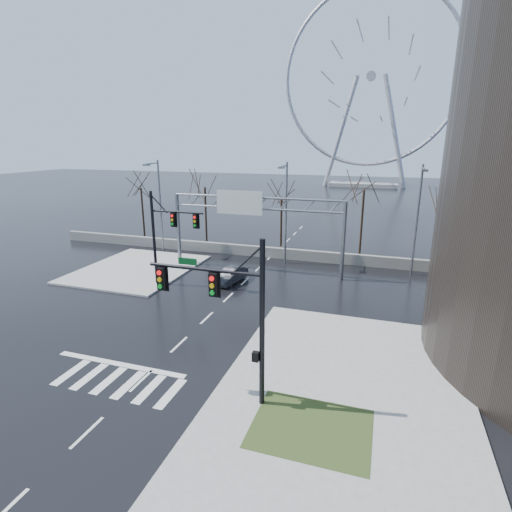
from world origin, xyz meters
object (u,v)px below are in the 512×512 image
at_px(sign_gantry, 252,217).
at_px(car, 231,275).
at_px(signal_mast_far, 165,230).
at_px(signal_mast_near, 233,305).
at_px(ferris_wheel, 371,84).

distance_m(sign_gantry, car, 5.82).
relative_size(signal_mast_far, car, 2.04).
relative_size(signal_mast_far, sign_gantry, 0.49).
height_order(signal_mast_near, signal_mast_far, same).
distance_m(signal_mast_near, car, 17.15).
bearing_deg(car, ferris_wheel, 95.34).
xyz_separation_m(signal_mast_near, ferris_wheel, (-0.14, 99.04, 21.26)).
xyz_separation_m(sign_gantry, ferris_wheel, (5.38, 80.04, 20.95)).
relative_size(sign_gantry, ferris_wheel, 0.32).
height_order(signal_mast_near, sign_gantry, signal_mast_near).
relative_size(signal_mast_near, car, 2.04).
distance_m(sign_gantry, ferris_wheel, 82.91).
xyz_separation_m(signal_mast_far, sign_gantry, (5.49, 6.00, 0.35)).
relative_size(signal_mast_near, sign_gantry, 0.49).
relative_size(sign_gantry, car, 4.18).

